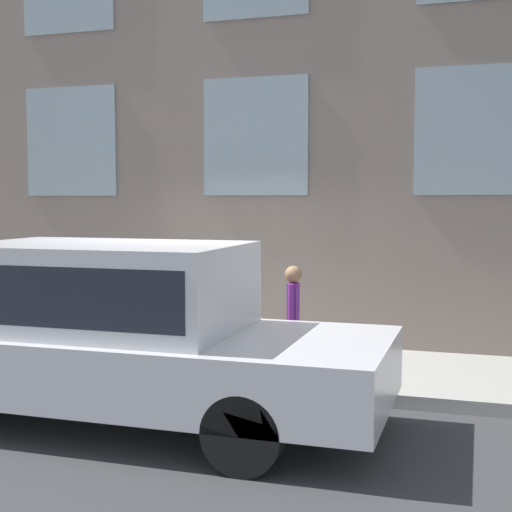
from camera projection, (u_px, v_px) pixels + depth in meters
ground_plane at (195, 392)px, 7.87m from camera, size 80.00×80.00×0.00m
sidewalk at (229, 363)px, 8.92m from camera, size 2.22×60.00×0.14m
building_facade at (259, 75)px, 9.82m from camera, size 0.33×40.00×7.66m
fire_hydrant at (219, 337)px, 8.13m from camera, size 0.30×0.42×0.80m
person at (293, 308)px, 8.10m from camera, size 0.30×0.20×1.22m
parked_car_silver_near at (105, 326)px, 6.72m from camera, size 1.90×5.34×1.71m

